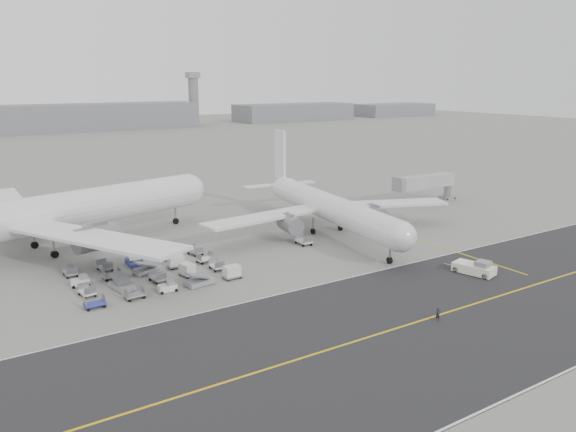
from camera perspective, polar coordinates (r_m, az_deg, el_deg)
ground at (r=77.07m, az=0.62°, el=-6.90°), size 700.00×700.00×0.00m
taxiway at (r=67.20m, az=12.89°, el=-10.47°), size 220.00×59.00×0.03m
horizon_buildings at (r=328.90m, az=-20.48°, el=8.16°), size 520.00×28.00×28.00m
control_tower at (r=354.15m, az=-9.57°, el=11.80°), size 7.00×7.00×31.25m
airliner_a at (r=96.96m, az=-23.61°, el=0.12°), size 62.00×60.60×21.79m
airliner_b at (r=101.18m, az=4.06°, el=0.97°), size 47.84×48.66×16.84m
pushback_tug at (r=84.86m, az=18.46°, el=-5.04°), size 4.09×7.62×2.15m
jet_bridge at (r=129.91m, az=13.76°, el=3.27°), size 16.91×3.79×6.37m
gse_cluster at (r=81.73m, az=-13.68°, el=-6.08°), size 27.59×22.63×1.92m
stray_dolly at (r=94.76m, az=1.59°, el=-2.93°), size 1.83×2.93×1.79m
ground_crew_a at (r=67.94m, az=14.99°, el=-9.62°), size 0.66×0.56×1.55m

